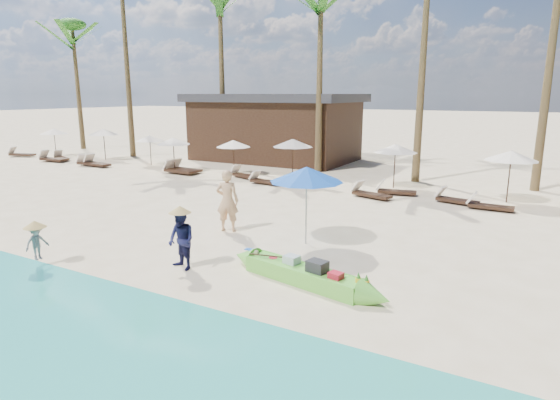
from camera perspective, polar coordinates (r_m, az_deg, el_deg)
The scene contains 33 objects.
ground at distance 12.89m, azimuth -8.61°, elevation -6.85°, with size 240.00×240.00×0.00m, color beige.
wet_sand_strip at distance 9.79m, azimuth -27.45°, elevation -14.81°, with size 240.00×4.50×0.01m, color tan.
green_canoe at distance 11.02m, azimuth 2.86°, elevation -9.01°, with size 4.92×1.26×0.63m.
tourist at distance 14.92m, azimuth -6.44°, elevation -0.08°, with size 0.73×0.48×1.99m, color tan.
vendor_green at distance 11.90m, azimuth -11.94°, elevation -4.80°, with size 0.74×0.57×1.52m, color #16173E.
vendor_yellow at distance 13.39m, azimuth -27.53°, elevation -4.60°, with size 0.58×0.33×0.90m, color gray.
blue_umbrella at distance 13.34m, azimuth 3.26°, elevation 3.13°, with size 2.12×2.12×2.28m.
resort_parasol_0 at distance 36.52m, azimuth -25.86°, elevation 7.55°, with size 1.89×1.89×1.94m.
lounger_0_left at distance 37.56m, azimuth -29.07°, elevation 4.95°, with size 1.94×1.13×0.63m.
lounger_0_right at distance 33.79m, azimuth -26.06°, elevation 4.58°, with size 2.03×0.79×0.67m.
resort_parasol_1 at distance 33.31m, azimuth -20.73°, elevation 7.77°, with size 1.99×1.99×2.05m.
lounger_1_left at distance 34.37m, azimuth -25.13°, elevation 4.74°, with size 1.78×1.07×0.58m.
lounger_1_right at distance 30.48m, azimuth -21.51°, elevation 4.23°, with size 2.02×0.80×0.67m.
resort_parasol_2 at distance 30.02m, azimuth -15.60°, elevation 7.26°, with size 1.77×1.77×1.82m.
lounger_2_left at distance 30.86m, azimuth -22.30°, elevation 4.24°, with size 1.86×0.61×0.63m.
resort_parasol_3 at distance 26.83m, azimuth -12.89°, elevation 7.02°, with size 1.87×1.87×1.93m.
lounger_3_left at distance 26.34m, azimuth -12.33°, elevation 3.61°, with size 2.02×0.72×0.68m.
lounger_3_right at distance 26.79m, azimuth -11.48°, elevation 3.79°, with size 1.94×0.68×0.65m.
resort_parasol_4 at distance 25.11m, azimuth -5.71°, elevation 6.84°, with size 1.85×1.85×1.91m.
lounger_4_left at distance 24.59m, azimuth -4.60°, elevation 3.14°, with size 1.74×1.00×0.57m.
lounger_4_right at distance 22.82m, azimuth -1.96°, elevation 2.42°, with size 1.68×0.54×0.57m.
resort_parasol_5 at distance 23.73m, azimuth 1.56°, elevation 6.96°, with size 2.03×2.03×2.09m.
lounger_5_left at distance 22.83m, azimuth -1.92°, elevation 2.42°, with size 1.69×0.77×0.55m.
resort_parasol_6 at distance 22.27m, azimuth 13.90°, elevation 6.14°, with size 2.00×2.00×2.06m.
lounger_6_left at distance 20.97m, azimuth 13.73°, elevation 1.14°, with size 1.77×0.82×0.58m.
lounger_6_right at distance 20.14m, azimuth 10.83°, elevation 0.83°, with size 1.86×0.99×0.60m.
resort_parasol_7 at distance 20.81m, azimuth 26.37°, elevation 4.87°, with size 2.05×2.05×2.11m.
lounger_7_left at distance 20.00m, azimuth 20.49°, elevation 0.13°, with size 1.77×0.87×0.58m.
lounger_7_right at distance 19.39m, azimuth 23.98°, elevation -0.56°, with size 1.69×0.53×0.57m.
palm_0 at distance 40.92m, azimuth -23.86°, elevation 17.12°, with size 2.08×2.08×9.90m.
palm_2 at distance 30.86m, azimuth -7.32°, elevation 21.81°, with size 2.08×2.08×11.33m.
palm_3 at distance 26.52m, azimuth 4.99°, elevation 22.04°, with size 2.08×2.08×10.52m.
pavilion_west at distance 31.24m, azimuth -0.62°, elevation 8.94°, with size 10.80×6.60×4.30m.
Camera 1 is at (7.54, -9.52, 4.31)m, focal length 30.00 mm.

